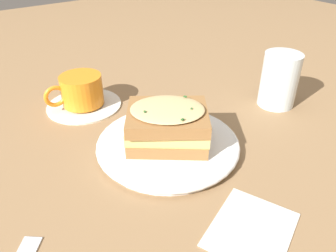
{
  "coord_description": "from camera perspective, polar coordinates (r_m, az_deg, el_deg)",
  "views": [
    {
      "loc": [
        0.27,
        0.33,
        0.32
      ],
      "look_at": [
        0.02,
        -0.03,
        0.04
      ],
      "focal_mm": 35.0,
      "sensor_mm": 36.0,
      "label": 1
    }
  ],
  "objects": [
    {
      "name": "ground_plane",
      "position": [
        0.53,
        3.32,
        -4.78
      ],
      "size": [
        2.4,
        2.4,
        0.0
      ],
      "primitive_type": "plane",
      "color": "olive"
    },
    {
      "name": "dinner_plate",
      "position": [
        0.54,
        0.0,
        -3.18
      ],
      "size": [
        0.23,
        0.23,
        0.02
      ],
      "color": "white",
      "rests_on": "ground_plane"
    },
    {
      "name": "sandwich",
      "position": [
        0.51,
        -0.04,
        0.24
      ],
      "size": [
        0.16,
        0.16,
        0.07
      ],
      "rotation": [
        0.0,
        0.0,
        5.63
      ],
      "color": "olive",
      "rests_on": "dinner_plate"
    },
    {
      "name": "teacup_with_saucer",
      "position": [
        0.67,
        -14.79,
        5.49
      ],
      "size": [
        0.15,
        0.15,
        0.07
      ],
      "rotation": [
        0.0,
        0.0,
        6.23
      ],
      "color": "silver",
      "rests_on": "ground_plane"
    },
    {
      "name": "water_glass",
      "position": [
        0.69,
        18.83,
        7.61
      ],
      "size": [
        0.07,
        0.07,
        0.11
      ],
      "primitive_type": "cylinder",
      "color": "silver",
      "rests_on": "ground_plane"
    },
    {
      "name": "napkin",
      "position": [
        0.43,
        14.34,
        -16.93
      ],
      "size": [
        0.14,
        0.13,
        0.0
      ],
      "primitive_type": "cube",
      "rotation": [
        0.0,
        0.0,
        0.39
      ],
      "color": "silver",
      "rests_on": "ground_plane"
    }
  ]
}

